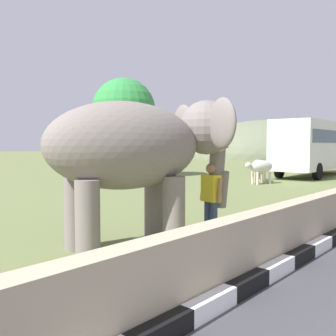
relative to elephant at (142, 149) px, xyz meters
name	(u,v)px	position (x,y,z in m)	size (l,w,h in m)	color
barrier_parapet	(233,252)	(-0.63, -2.50, -1.48)	(28.00, 0.36, 1.00)	tan
elephant	(142,149)	(0.00, 0.00, 0.00)	(4.05, 3.16, 3.00)	slate
person_handler	(211,197)	(1.51, -0.62, -1.05)	(0.31, 0.67, 1.66)	navy
bus_white	(315,144)	(19.93, 3.99, 0.10)	(9.24, 2.85, 3.50)	silver
bus_orange	(324,144)	(32.01, 7.58, 0.10)	(8.81, 4.63, 3.50)	orange
cow_near	(261,167)	(12.84, 4.14, -1.11)	(1.93, 0.99, 1.23)	beige
cow_mid	(258,166)	(13.76, 4.81, -1.11)	(1.80, 1.40, 1.23)	tan
tree_distant	(124,110)	(11.33, 12.94, 2.25)	(4.01, 4.01, 6.25)	brown
hill_east	(268,157)	(52.37, 23.51, -1.98)	(29.93, 23.94, 11.95)	#666F53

